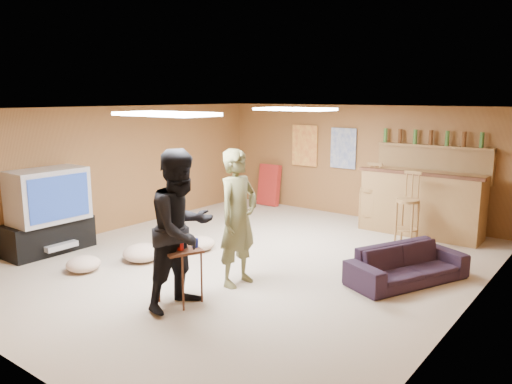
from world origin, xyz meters
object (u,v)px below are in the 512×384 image
Objects in this scene: tv_body at (48,195)px; tray_table at (180,275)px; person_olive at (238,218)px; person_black at (182,230)px; sofa at (407,264)px; bar_counter at (422,204)px.

tv_body is 2.98m from tray_table.
person_black reaches higher than person_olive.
person_olive is 2.27m from sofa.
tray_table is at bearing 164.72° from sofa.
person_olive is at bearing 153.52° from sofa.
bar_counter is at bearing 40.14° from sofa.
tv_body is 0.63× the size of person_olive.
tray_table is at bearing -2.35° from tv_body.
person_black is at bearing -3.30° from tv_body.
bar_counter is 1.24× the size of sofa.
person_black is 2.73× the size of tray_table.
bar_counter is 1.15× the size of person_olive.
sofa is (1.76, 2.28, -0.67)m from person_black.
tv_body is 6.09m from bar_counter.
bar_counter is (4.15, 4.45, -0.35)m from tv_body.
sofa is (0.65, -2.34, -0.31)m from bar_counter.
tray_table is (-1.87, -2.23, 0.10)m from sofa.
sofa is at bearing -74.57° from bar_counter.
tv_body reaches higher than sofa.
tray_table is at bearing -104.98° from bar_counter.
bar_counter is 2.45m from sofa.
tv_body is at bearing 177.65° from tray_table.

